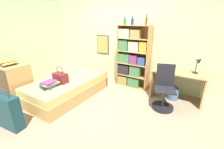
{
  "coord_description": "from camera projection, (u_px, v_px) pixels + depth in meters",
  "views": [
    {
      "loc": [
        2.08,
        -2.38,
        1.86
      ],
      "look_at": [
        0.5,
        0.2,
        0.75
      ],
      "focal_mm": 24.0,
      "sensor_mm": 36.0,
      "label": 1
    }
  ],
  "objects": [
    {
      "name": "wall_back",
      "position": [
        123.0,
        40.0,
        4.45
      ],
      "size": [
        10.0,
        0.09,
        2.6
      ],
      "color": "beige",
      "rests_on": "ground_plane"
    },
    {
      "name": "wall_left",
      "position": [
        21.0,
        40.0,
        4.31
      ],
      "size": [
        0.06,
        10.0,
        2.6
      ],
      "color": "beige",
      "rests_on": "ground_plane"
    },
    {
      "name": "desk_lamp",
      "position": [
        199.0,
        63.0,
        3.32
      ],
      "size": [
        0.18,
        0.13,
        0.38
      ],
      "color": "black",
      "rests_on": "desk"
    },
    {
      "name": "bottle_brown",
      "position": [
        132.0,
        22.0,
        3.9
      ],
      "size": [
        0.07,
        0.07,
        0.22
      ],
      "color": "navy",
      "rests_on": "bookcase"
    },
    {
      "name": "bottle_blue",
      "position": [
        146.0,
        21.0,
        3.71
      ],
      "size": [
        0.06,
        0.06,
        0.26
      ],
      "color": "brown",
      "rests_on": "bookcase"
    },
    {
      "name": "bottle_clear",
      "position": [
        138.0,
        22.0,
        3.81
      ],
      "size": [
        0.06,
        0.06,
        0.21
      ],
      "color": "#B7BCC1",
      "rests_on": "bookcase"
    },
    {
      "name": "bed",
      "position": [
        69.0,
        87.0,
        3.84
      ],
      "size": [
        1.09,
        2.01,
        0.46
      ],
      "color": "tan",
      "rests_on": "ground_plane"
    },
    {
      "name": "waste_bin",
      "position": [
        173.0,
        93.0,
        3.71
      ],
      "size": [
        0.27,
        0.27,
        0.29
      ],
      "color": "slate",
      "rests_on": "ground_plane"
    },
    {
      "name": "bottle_green",
      "position": [
        125.0,
        21.0,
        4.04
      ],
      "size": [
        0.06,
        0.06,
        0.23
      ],
      "color": "#1E6B2D",
      "rests_on": "bookcase"
    },
    {
      "name": "desk",
      "position": [
        178.0,
        80.0,
        3.61
      ],
      "size": [
        1.17,
        0.61,
        0.71
      ],
      "color": "tan",
      "rests_on": "ground_plane"
    },
    {
      "name": "ground_plane",
      "position": [
        90.0,
        103.0,
        3.57
      ],
      "size": [
        14.0,
        14.0,
        0.0
      ],
      "primitive_type": "plane",
      "color": "gray"
    },
    {
      "name": "desk_chair",
      "position": [
        164.0,
        94.0,
        3.29
      ],
      "size": [
        0.54,
        0.54,
        0.97
      ],
      "color": "black",
      "rests_on": "ground_plane"
    },
    {
      "name": "magazine_pile_on_dresser",
      "position": [
        7.0,
        63.0,
        3.43
      ],
      "size": [
        0.34,
        0.38,
        0.1
      ],
      "color": "#232328",
      "rests_on": "dresser"
    },
    {
      "name": "bookcase",
      "position": [
        132.0,
        59.0,
        4.22
      ],
      "size": [
        0.88,
        0.35,
        1.73
      ],
      "color": "tan",
      "rests_on": "ground_plane"
    },
    {
      "name": "suitcase",
      "position": [
        9.0,
        112.0,
        2.65
      ],
      "size": [
        0.52,
        0.24,
        0.77
      ],
      "color": "#143842",
      "rests_on": "ground_plane"
    },
    {
      "name": "book_stack_on_bed",
      "position": [
        49.0,
        84.0,
        3.29
      ],
      "size": [
        0.33,
        0.41,
        0.14
      ],
      "color": "beige",
      "rests_on": "bed"
    },
    {
      "name": "dresser",
      "position": [
        15.0,
        82.0,
        3.63
      ],
      "size": [
        0.68,
        0.59,
        0.88
      ],
      "color": "tan",
      "rests_on": "ground_plane"
    },
    {
      "name": "handbag",
      "position": [
        60.0,
        78.0,
        3.52
      ],
      "size": [
        0.35,
        0.19,
        0.39
      ],
      "color": "maroon",
      "rests_on": "bed"
    }
  ]
}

